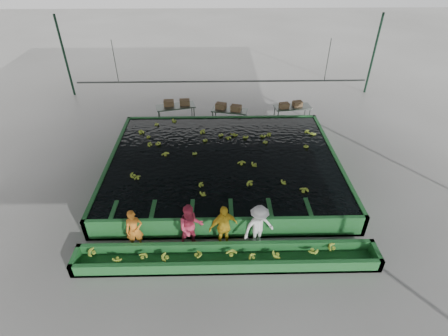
{
  "coord_description": "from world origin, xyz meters",
  "views": [
    {
      "loc": [
        -0.26,
        -11.32,
        9.23
      ],
      "look_at": [
        0.0,
        0.5,
        1.0
      ],
      "focal_mm": 28.0,
      "sensor_mm": 36.0,
      "label": 1
    }
  ],
  "objects_px": {
    "sorting_trough": "(227,258)",
    "worker_b": "(191,227)",
    "packing_table_left": "(176,114)",
    "box_stack_mid": "(228,110)",
    "worker_a": "(134,230)",
    "box_stack_left": "(177,105)",
    "box_stack_right": "(291,107)",
    "packing_table_right": "(292,114)",
    "flotation_tank": "(224,165)",
    "worker_d": "(259,227)",
    "packing_table_mid": "(230,117)",
    "worker_c": "(223,227)"
  },
  "relations": [
    {
      "from": "sorting_trough",
      "to": "worker_b",
      "type": "bearing_deg",
      "value": 146.16
    },
    {
      "from": "packing_table_left",
      "to": "box_stack_mid",
      "type": "bearing_deg",
      "value": -7.23
    },
    {
      "from": "worker_a",
      "to": "box_stack_left",
      "type": "distance_m",
      "value": 9.57
    },
    {
      "from": "box_stack_mid",
      "to": "box_stack_right",
      "type": "bearing_deg",
      "value": 3.14
    },
    {
      "from": "box_stack_left",
      "to": "box_stack_mid",
      "type": "bearing_deg",
      "value": -8.92
    },
    {
      "from": "packing_table_right",
      "to": "flotation_tank",
      "type": "bearing_deg",
      "value": -128.17
    },
    {
      "from": "flotation_tank",
      "to": "worker_b",
      "type": "height_order",
      "value": "worker_b"
    },
    {
      "from": "worker_b",
      "to": "worker_d",
      "type": "height_order",
      "value": "worker_b"
    },
    {
      "from": "worker_a",
      "to": "box_stack_right",
      "type": "xyz_separation_m",
      "value": [
        6.94,
        9.29,
        0.13
      ]
    },
    {
      "from": "packing_table_left",
      "to": "packing_table_mid",
      "type": "bearing_deg",
      "value": -7.54
    },
    {
      "from": "worker_b",
      "to": "box_stack_right",
      "type": "height_order",
      "value": "worker_b"
    },
    {
      "from": "worker_a",
      "to": "worker_c",
      "type": "distance_m",
      "value": 3.01
    },
    {
      "from": "worker_d",
      "to": "box_stack_mid",
      "type": "height_order",
      "value": "worker_d"
    },
    {
      "from": "worker_c",
      "to": "box_stack_left",
      "type": "bearing_deg",
      "value": 82.8
    },
    {
      "from": "worker_b",
      "to": "box_stack_right",
      "type": "distance_m",
      "value": 10.57
    },
    {
      "from": "packing_table_mid",
      "to": "box_stack_mid",
      "type": "distance_m",
      "value": 0.45
    },
    {
      "from": "worker_b",
      "to": "worker_d",
      "type": "relative_size",
      "value": 1.04
    },
    {
      "from": "flotation_tank",
      "to": "sorting_trough",
      "type": "height_order",
      "value": "flotation_tank"
    },
    {
      "from": "flotation_tank",
      "to": "packing_table_right",
      "type": "distance_m",
      "value": 6.42
    },
    {
      "from": "box_stack_left",
      "to": "sorting_trough",
      "type": "bearing_deg",
      "value": -76.45
    },
    {
      "from": "sorting_trough",
      "to": "worker_d",
      "type": "relative_size",
      "value": 5.81
    },
    {
      "from": "worker_c",
      "to": "worker_d",
      "type": "bearing_deg",
      "value": -21.32
    },
    {
      "from": "worker_a",
      "to": "sorting_trough",
      "type": "bearing_deg",
      "value": -28.59
    },
    {
      "from": "worker_c",
      "to": "packing_table_left",
      "type": "distance_m",
      "value": 9.8
    },
    {
      "from": "box_stack_left",
      "to": "box_stack_mid",
      "type": "xyz_separation_m",
      "value": [
        2.87,
        -0.45,
        -0.08
      ]
    },
    {
      "from": "worker_a",
      "to": "box_stack_mid",
      "type": "height_order",
      "value": "worker_a"
    },
    {
      "from": "worker_b",
      "to": "packing_table_right",
      "type": "bearing_deg",
      "value": 47.61
    },
    {
      "from": "packing_table_mid",
      "to": "box_stack_right",
      "type": "distance_m",
      "value": 3.45
    },
    {
      "from": "sorting_trough",
      "to": "packing_table_left",
      "type": "xyz_separation_m",
      "value": [
        -2.57,
        10.28,
        0.24
      ]
    },
    {
      "from": "worker_c",
      "to": "box_stack_left",
      "type": "relative_size",
      "value": 1.22
    },
    {
      "from": "box_stack_right",
      "to": "worker_a",
      "type": "bearing_deg",
      "value": -126.76
    },
    {
      "from": "box_stack_mid",
      "to": "worker_b",
      "type": "bearing_deg",
      "value": -99.75
    },
    {
      "from": "worker_a",
      "to": "packing_table_left",
      "type": "bearing_deg",
      "value": 72.7
    },
    {
      "from": "flotation_tank",
      "to": "box_stack_right",
      "type": "height_order",
      "value": "box_stack_right"
    },
    {
      "from": "packing_table_left",
      "to": "worker_a",
      "type": "bearing_deg",
      "value": -93.19
    },
    {
      "from": "worker_d",
      "to": "packing_table_mid",
      "type": "bearing_deg",
      "value": 70.7
    },
    {
      "from": "box_stack_right",
      "to": "packing_table_right",
      "type": "bearing_deg",
      "value": 24.65
    },
    {
      "from": "worker_c",
      "to": "box_stack_mid",
      "type": "distance_m",
      "value": 9.12
    },
    {
      "from": "worker_a",
      "to": "worker_c",
      "type": "bearing_deg",
      "value": -14.11
    },
    {
      "from": "worker_d",
      "to": "box_stack_right",
      "type": "distance_m",
      "value": 9.69
    },
    {
      "from": "sorting_trough",
      "to": "box_stack_mid",
      "type": "distance_m",
      "value": 9.93
    },
    {
      "from": "packing_table_mid",
      "to": "worker_b",
      "type": "bearing_deg",
      "value": -100.2
    },
    {
      "from": "sorting_trough",
      "to": "packing_table_mid",
      "type": "height_order",
      "value": "packing_table_mid"
    },
    {
      "from": "flotation_tank",
      "to": "worker_d",
      "type": "xyz_separation_m",
      "value": [
        1.1,
        -4.3,
        0.41
      ]
    },
    {
      "from": "worker_c",
      "to": "packing_table_left",
      "type": "xyz_separation_m",
      "value": [
        -2.48,
        9.48,
        -0.39
      ]
    },
    {
      "from": "worker_b",
      "to": "packing_table_mid",
      "type": "xyz_separation_m",
      "value": [
        1.63,
        9.08,
        -0.45
      ]
    },
    {
      "from": "worker_b",
      "to": "box_stack_left",
      "type": "distance_m",
      "value": 9.64
    },
    {
      "from": "box_stack_right",
      "to": "box_stack_mid",
      "type": "bearing_deg",
      "value": -176.86
    },
    {
      "from": "worker_c",
      "to": "packing_table_right",
      "type": "height_order",
      "value": "worker_c"
    },
    {
      "from": "sorting_trough",
      "to": "worker_c",
      "type": "height_order",
      "value": "worker_c"
    }
  ]
}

